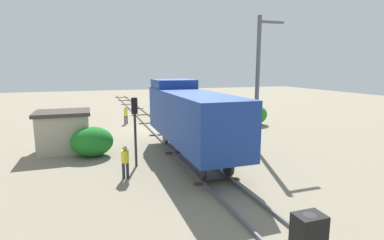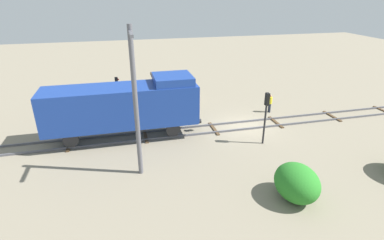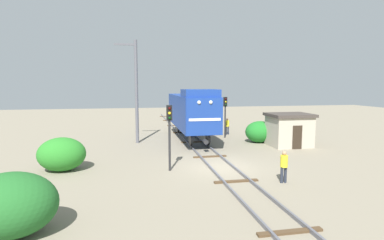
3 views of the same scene
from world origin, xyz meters
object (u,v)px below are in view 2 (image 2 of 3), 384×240
at_px(traffic_signal_near, 266,109).
at_px(traffic_signal_mid, 118,91).
at_px(worker_near_track, 270,102).
at_px(relay_hut, 167,88).
at_px(worker_by_signal, 98,109).
at_px(catenary_mast, 136,102).
at_px(locomotive, 124,105).

distance_m(traffic_signal_near, traffic_signal_mid, 12.16).
bearing_deg(traffic_signal_near, worker_near_track, -30.99).
bearing_deg(traffic_signal_near, relay_hut, 26.80).
height_order(traffic_signal_near, relay_hut, traffic_signal_near).
xyz_separation_m(traffic_signal_near, worker_by_signal, (7.40, 11.99, -1.75)).
distance_m(traffic_signal_near, catenary_mast, 9.55).
distance_m(traffic_signal_mid, catenary_mast, 8.74).
height_order(traffic_signal_near, worker_near_track, traffic_signal_near).
relative_size(traffic_signal_near, traffic_signal_mid, 0.99).
height_order(traffic_signal_near, traffic_signal_mid, traffic_signal_mid).
distance_m(locomotive, worker_near_track, 13.49).
height_order(worker_near_track, worker_by_signal, same).
height_order(traffic_signal_mid, worker_near_track, traffic_signal_mid).
height_order(traffic_signal_mid, catenary_mast, catenary_mast).
bearing_deg(worker_near_track, locomotive, -115.60).
xyz_separation_m(traffic_signal_near, relay_hut, (10.70, 5.40, -1.35)).
relative_size(worker_near_track, worker_by_signal, 1.00).
distance_m(worker_near_track, catenary_mast, 15.04).
bearing_deg(relay_hut, worker_near_track, -120.19).
distance_m(locomotive, relay_hut, 8.80).
distance_m(locomotive, worker_by_signal, 5.07).
xyz_separation_m(worker_near_track, relay_hut, (5.10, 8.77, 0.40)).
bearing_deg(worker_by_signal, traffic_signal_near, 42.59).
relative_size(traffic_signal_mid, worker_near_track, 2.33).
bearing_deg(worker_by_signal, relay_hut, 100.86).
relative_size(worker_near_track, catenary_mast, 0.19).
relative_size(traffic_signal_near, worker_near_track, 2.31).
distance_m(locomotive, traffic_signal_near, 10.30).
distance_m(traffic_signal_mid, worker_near_track, 13.73).
bearing_deg(worker_near_track, catenary_mast, -95.18).
relative_size(catenary_mast, relay_hut, 2.55).
relative_size(locomotive, worker_by_signal, 6.82).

